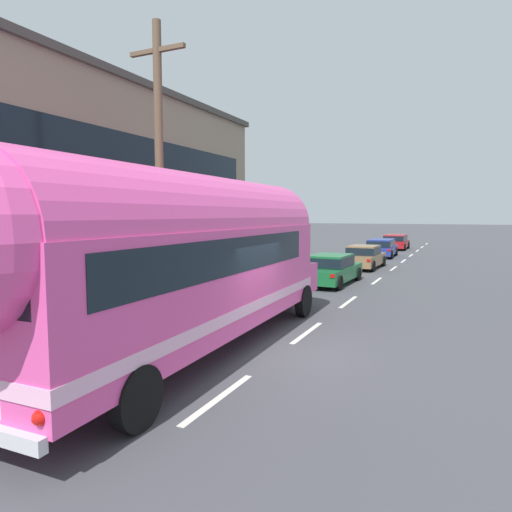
% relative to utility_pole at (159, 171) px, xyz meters
% --- Properties ---
extents(ground_plane, '(300.00, 300.00, 0.00)m').
position_rel_utility_pole_xyz_m(ground_plane, '(4.06, -0.91, -4.42)').
color(ground_plane, '#424247').
extents(lane_markings, '(3.72, 80.00, 0.01)m').
position_rel_utility_pole_xyz_m(lane_markings, '(1.53, 11.91, -4.42)').
color(lane_markings, silver).
rests_on(lane_markings, ground).
extents(roadside_building, '(11.97, 14.95, 7.84)m').
position_rel_utility_pole_xyz_m(roadside_building, '(-8.22, 2.92, -0.50)').
color(roadside_building, gray).
rests_on(roadside_building, ground).
extents(utility_pole, '(1.80, 0.24, 8.50)m').
position_rel_utility_pole_xyz_m(utility_pole, '(0.00, 0.00, 0.00)').
color(utility_pole, brown).
rests_on(utility_pole, ground).
extents(painted_bus, '(2.83, 12.72, 4.12)m').
position_rel_utility_pole_xyz_m(painted_bus, '(2.29, -2.26, -2.12)').
color(painted_bus, '#EA4C9E').
rests_on(painted_bus, ground).
extents(car_lead, '(2.04, 4.71, 1.37)m').
position_rel_utility_pole_xyz_m(car_lead, '(2.29, 9.70, -3.68)').
color(car_lead, '#196633').
rests_on(car_lead, ground).
extents(car_second, '(2.00, 4.51, 1.37)m').
position_rel_utility_pole_xyz_m(car_second, '(2.42, 16.50, -3.69)').
color(car_second, olive).
rests_on(car_second, ground).
extents(car_third, '(2.04, 4.59, 1.37)m').
position_rel_utility_pole_xyz_m(car_third, '(2.17, 24.20, -3.64)').
color(car_third, navy).
rests_on(car_third, ground).
extents(car_fourth, '(2.02, 4.48, 1.37)m').
position_rel_utility_pole_xyz_m(car_fourth, '(2.12, 32.26, -3.64)').
color(car_fourth, '#A5191E').
rests_on(car_fourth, ground).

